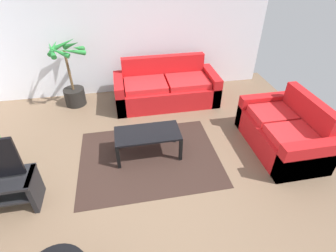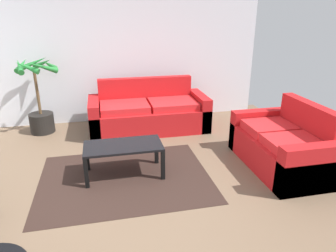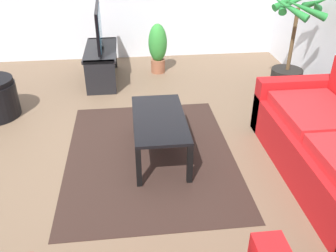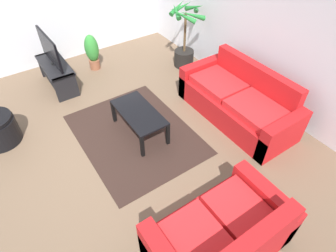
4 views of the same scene
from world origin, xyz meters
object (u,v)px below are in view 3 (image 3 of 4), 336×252
object	(u,v)px
coffee_table	(159,123)
potted_plant_small	(158,47)
tv_stand	(102,60)
tv	(99,27)
potted_palm	(290,57)

from	to	relation	value
coffee_table	potted_plant_small	xyz separation A→B (m)	(-2.30, 0.19, 0.03)
tv_stand	coffee_table	xyz separation A→B (m)	(2.07, 0.66, 0.06)
tv	potted_plant_small	distance (m)	0.96
coffee_table	potted_palm	size ratio (longest dim) A/B	0.75
potted_palm	potted_plant_small	world-z (taller)	potted_palm
tv	coffee_table	world-z (taller)	tv
tv	potted_palm	bearing A→B (deg)	72.94
tv_stand	coffee_table	world-z (taller)	tv_stand
coffee_table	potted_palm	world-z (taller)	potted_palm
tv	potted_palm	size ratio (longest dim) A/B	0.73
tv_stand	coffee_table	size ratio (longest dim) A/B	1.09
tv_stand	potted_palm	size ratio (longest dim) A/B	0.81
coffee_table	potted_palm	xyz separation A→B (m)	(-1.30, 1.86, 0.16)
tv	coffee_table	xyz separation A→B (m)	(2.07, 0.66, -0.42)
tv_stand	potted_plant_small	size ratio (longest dim) A/B	1.44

